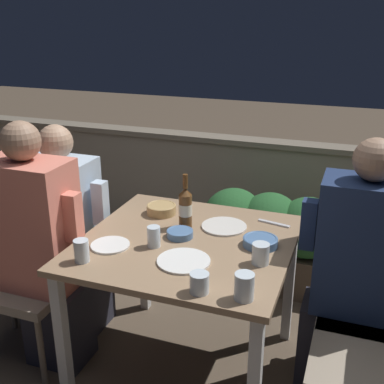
{
  "coord_description": "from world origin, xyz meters",
  "views": [
    {
      "loc": [
        0.72,
        -1.92,
        1.77
      ],
      "look_at": [
        0.0,
        0.07,
        0.97
      ],
      "focal_mm": 45.0,
      "sensor_mm": 36.0,
      "label": 1
    }
  ],
  "objects_px": {
    "chair_left_far": "(39,232)",
    "beer_bottle": "(185,207)",
    "person_coral_top": "(39,248)",
    "person_blue_shirt": "(69,229)",
    "chair_left_near": "(8,258)",
    "person_navy_jumper": "(353,270)"
  },
  "relations": [
    {
      "from": "chair_left_near",
      "to": "person_navy_jumper",
      "type": "bearing_deg",
      "value": 10.98
    },
    {
      "from": "person_navy_jumper",
      "to": "beer_bottle",
      "type": "height_order",
      "value": "person_navy_jumper"
    },
    {
      "from": "chair_left_near",
      "to": "person_blue_shirt",
      "type": "distance_m",
      "value": 0.37
    },
    {
      "from": "person_coral_top",
      "to": "person_navy_jumper",
      "type": "relative_size",
      "value": 1.02
    },
    {
      "from": "person_coral_top",
      "to": "beer_bottle",
      "type": "bearing_deg",
      "value": 23.5
    },
    {
      "from": "person_blue_shirt",
      "to": "chair_left_far",
      "type": "bearing_deg",
      "value": 180.0
    },
    {
      "from": "chair_left_far",
      "to": "person_navy_jumper",
      "type": "relative_size",
      "value": 0.75
    },
    {
      "from": "person_coral_top",
      "to": "person_navy_jumper",
      "type": "distance_m",
      "value": 1.53
    },
    {
      "from": "person_blue_shirt",
      "to": "beer_bottle",
      "type": "bearing_deg",
      "value": -2.48
    },
    {
      "from": "person_coral_top",
      "to": "beer_bottle",
      "type": "xyz_separation_m",
      "value": [
        0.68,
        0.29,
        0.2
      ]
    },
    {
      "from": "chair_left_near",
      "to": "person_coral_top",
      "type": "relative_size",
      "value": 0.73
    },
    {
      "from": "person_blue_shirt",
      "to": "person_navy_jumper",
      "type": "relative_size",
      "value": 0.95
    },
    {
      "from": "chair_left_near",
      "to": "chair_left_far",
      "type": "bearing_deg",
      "value": 98.16
    },
    {
      "from": "chair_left_far",
      "to": "beer_bottle",
      "type": "xyz_separation_m",
      "value": [
        0.93,
        -0.03,
        0.3
      ]
    },
    {
      "from": "person_coral_top",
      "to": "person_blue_shirt",
      "type": "distance_m",
      "value": 0.33
    },
    {
      "from": "beer_bottle",
      "to": "person_navy_jumper",
      "type": "bearing_deg",
      "value": 2.57
    },
    {
      "from": "chair_left_near",
      "to": "person_navy_jumper",
      "type": "relative_size",
      "value": 0.75
    },
    {
      "from": "person_blue_shirt",
      "to": "beer_bottle",
      "type": "relative_size",
      "value": 4.32
    },
    {
      "from": "person_blue_shirt",
      "to": "beer_bottle",
      "type": "distance_m",
      "value": 0.76
    },
    {
      "from": "person_navy_jumper",
      "to": "beer_bottle",
      "type": "xyz_separation_m",
      "value": [
        -0.82,
        -0.04,
        0.22
      ]
    },
    {
      "from": "person_coral_top",
      "to": "person_navy_jumper",
      "type": "height_order",
      "value": "person_coral_top"
    },
    {
      "from": "chair_left_near",
      "to": "chair_left_far",
      "type": "distance_m",
      "value": 0.33
    }
  ]
}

